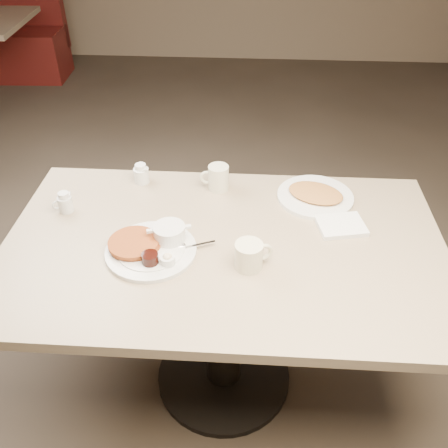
# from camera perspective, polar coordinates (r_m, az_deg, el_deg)

# --- Properties ---
(room) EXTENTS (7.04, 8.04, 2.84)m
(room) POSITION_cam_1_polar(r_m,az_deg,el_deg) (1.34, -0.06, 19.51)
(room) COLOR #4C3F33
(room) RESTS_ON ground
(diner_table) EXTENTS (1.50, 0.90, 0.75)m
(diner_table) POSITION_cam_1_polar(r_m,az_deg,el_deg) (1.77, -0.04, -6.54)
(diner_table) COLOR tan
(diner_table) RESTS_ON ground
(main_plate) EXTENTS (0.39, 0.37, 0.07)m
(main_plate) POSITION_cam_1_polar(r_m,az_deg,el_deg) (1.64, -8.33, -2.44)
(main_plate) COLOR silver
(main_plate) RESTS_ON diner_table
(coffee_mug_near) EXTENTS (0.14, 0.12, 0.09)m
(coffee_mug_near) POSITION_cam_1_polar(r_m,az_deg,el_deg) (1.55, 3.01, -3.61)
(coffee_mug_near) COLOR beige
(coffee_mug_near) RESTS_ON diner_table
(napkin) EXTENTS (0.18, 0.16, 0.02)m
(napkin) POSITION_cam_1_polar(r_m,az_deg,el_deg) (1.77, 13.44, -0.19)
(napkin) COLOR white
(napkin) RESTS_ON diner_table
(coffee_mug_far) EXTENTS (0.11, 0.08, 0.10)m
(coffee_mug_far) POSITION_cam_1_polar(r_m,az_deg,el_deg) (1.90, -0.73, 5.39)
(coffee_mug_far) COLOR beige
(coffee_mug_far) RESTS_ON diner_table
(creamer_left) EXTENTS (0.07, 0.06, 0.08)m
(creamer_left) POSITION_cam_1_polar(r_m,az_deg,el_deg) (1.88, -17.99, 2.35)
(creamer_left) COLOR silver
(creamer_left) RESTS_ON diner_table
(creamer_right) EXTENTS (0.08, 0.08, 0.08)m
(creamer_right) POSITION_cam_1_polar(r_m,az_deg,el_deg) (1.98, -9.60, 5.75)
(creamer_right) COLOR white
(creamer_right) RESTS_ON diner_table
(hash_plate) EXTENTS (0.38, 0.38, 0.04)m
(hash_plate) POSITION_cam_1_polar(r_m,az_deg,el_deg) (1.90, 10.56, 3.29)
(hash_plate) COLOR white
(hash_plate) RESTS_ON diner_table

